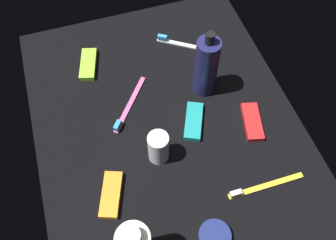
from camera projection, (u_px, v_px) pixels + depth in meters
ground_plane at (168, 128)px, 89.62cm from camera, size 84.00×64.00×1.20cm
lotion_bottle at (206, 67)px, 87.72cm from camera, size 5.79×5.79×19.79cm
deodorant_stick at (158, 148)px, 81.19cm from camera, size 4.78×4.78×8.71cm
toothbrush_yellow at (262, 187)px, 80.32cm from camera, size 1.39×18.01×2.10cm
toothbrush_pink at (128, 107)px, 91.41cm from camera, size 14.95×11.99×2.10cm
toothbrush_white at (184, 44)px, 102.51cm from camera, size 10.95×15.67×2.10cm
snack_bar_lime at (88, 64)px, 98.43cm from camera, size 11.09×6.66×1.50cm
snack_bar_orange at (111, 195)px, 79.20cm from camera, size 11.14×7.39×1.50cm
snack_bar_teal at (194, 121)px, 88.98cm from camera, size 11.12×7.98×1.50cm
snack_bar_red at (252, 122)px, 88.90cm from camera, size 11.06×6.41×1.50cm
cream_tin_left at (215, 236)px, 74.50cm from camera, size 6.75×6.75×1.67cm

